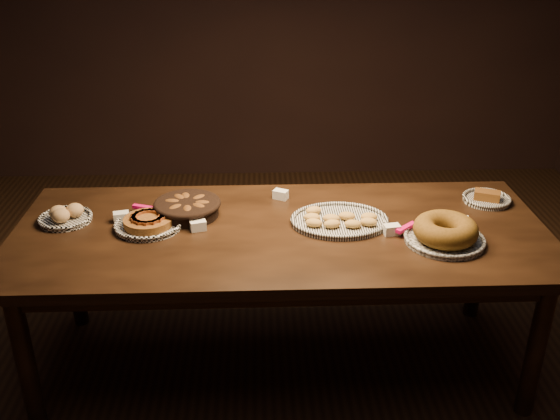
{
  "coord_description": "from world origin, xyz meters",
  "views": [
    {
      "loc": [
        -0.1,
        -2.48,
        2.04
      ],
      "look_at": [
        -0.0,
        0.05,
        0.82
      ],
      "focal_mm": 40.0,
      "sensor_mm": 36.0,
      "label": 1
    }
  ],
  "objects_px": {
    "madeleine_platter": "(339,220)",
    "bundt_cake_plate": "(445,233)",
    "apple_tart_plate": "(148,223)",
    "buffet_table": "(281,243)"
  },
  "relations": [
    {
      "from": "buffet_table",
      "to": "apple_tart_plate",
      "type": "xyz_separation_m",
      "value": [
        -0.6,
        0.04,
        0.1
      ]
    },
    {
      "from": "buffet_table",
      "to": "apple_tart_plate",
      "type": "relative_size",
      "value": 7.28
    },
    {
      "from": "madeleine_platter",
      "to": "bundt_cake_plate",
      "type": "relative_size",
      "value": 1.1
    },
    {
      "from": "apple_tart_plate",
      "to": "madeleine_platter",
      "type": "bearing_deg",
      "value": 11.65
    },
    {
      "from": "buffet_table",
      "to": "madeleine_platter",
      "type": "xyz_separation_m",
      "value": [
        0.27,
        0.04,
        0.09
      ]
    },
    {
      "from": "buffet_table",
      "to": "apple_tart_plate",
      "type": "distance_m",
      "value": 0.6
    },
    {
      "from": "buffet_table",
      "to": "bundt_cake_plate",
      "type": "relative_size",
      "value": 5.95
    },
    {
      "from": "buffet_table",
      "to": "madeleine_platter",
      "type": "height_order",
      "value": "madeleine_platter"
    },
    {
      "from": "madeleine_platter",
      "to": "bundt_cake_plate",
      "type": "distance_m",
      "value": 0.47
    },
    {
      "from": "apple_tart_plate",
      "to": "bundt_cake_plate",
      "type": "height_order",
      "value": "bundt_cake_plate"
    }
  ]
}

